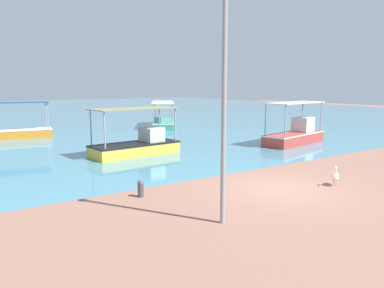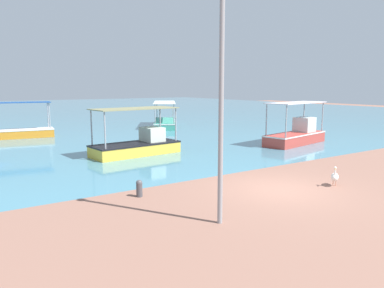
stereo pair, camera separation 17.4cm
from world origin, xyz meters
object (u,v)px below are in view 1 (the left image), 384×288
Objects in this scene: fishing_boat_near_right at (137,144)px; fishing_boat_outer at (295,134)px; fishing_boat_far_left at (17,131)px; pelican at (335,176)px; lamp_post at (224,96)px; fishing_boat_center at (163,122)px; mooring_bollard at (141,188)px.

fishing_boat_outer is at bearing -12.23° from fishing_boat_near_right.
fishing_boat_near_right is 1.04× the size of fishing_boat_far_left.
fishing_boat_far_left is (-4.38, 10.98, -0.07)m from fishing_boat_near_right.
fishing_boat_near_right is at bearing 108.42° from pelican.
fishing_boat_far_left is 19.91m from fishing_boat_outer.
pelican is at bearing 6.15° from lamp_post.
fishing_boat_center is 12.75m from fishing_boat_far_left.
mooring_bollard is at bearing 157.30° from pelican.
fishing_boat_center is 11.55× the size of mooring_bollard.
lamp_post is (1.71, -21.93, 3.06)m from fishing_boat_far_left.
fishing_boat_outer is at bearing 48.68° from pelican.
mooring_bollard is at bearing -159.79° from fishing_boat_outer.
lamp_post reaches higher than fishing_boat_far_left.
mooring_bollard is at bearing -121.71° from fishing_boat_center.
fishing_boat_outer is at bearing -41.72° from fishing_boat_far_left.
fishing_boat_outer reaches higher than pelican.
fishing_boat_near_right is 6.41× the size of pelican.
fishing_boat_far_left is 8.14× the size of mooring_bollard.
fishing_boat_far_left is 0.76× the size of lamp_post.
lamp_post is at bearing -77.36° from mooring_bollard.
fishing_boat_far_left is 18.41m from mooring_bollard.
fishing_boat_near_right is at bearing 64.90° from mooring_bollard.
lamp_post is (-2.68, -10.95, 2.99)m from fishing_boat_near_right.
fishing_boat_far_left is 22.66m from pelican.
fishing_boat_near_right is 8.49× the size of mooring_bollard.
mooring_bollard is (-11.81, -19.12, -0.14)m from fishing_boat_center.
pelican is (-4.91, -22.00, -0.09)m from fishing_boat_center.
fishing_boat_far_left reaches higher than pelican.
fishing_boat_near_right is at bearing 76.27° from lamp_post.
fishing_boat_near_right reaches higher than mooring_bollard.
fishing_boat_near_right is 8.18m from mooring_bollard.
lamp_post is 10.64× the size of mooring_bollard.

